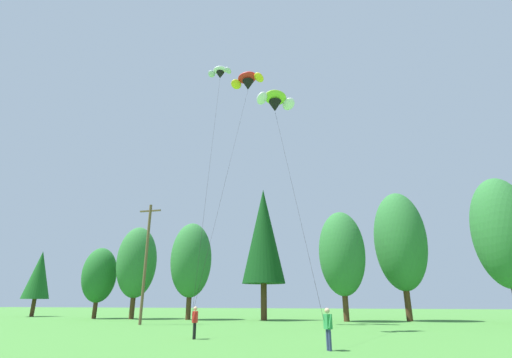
% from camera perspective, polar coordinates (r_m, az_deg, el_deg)
% --- Properties ---
extents(treeline_tree_a, '(3.54, 3.54, 8.83)m').
position_cam_1_polar(treeline_tree_a, '(61.73, -30.59, -12.66)').
color(treeline_tree_a, '#472D19').
rests_on(treeline_tree_a, ground_plane).
extents(treeline_tree_b, '(4.07, 4.07, 8.39)m').
position_cam_1_polar(treeline_tree_b, '(50.99, -23.10, -13.52)').
color(treeline_tree_b, '#472D19').
rests_on(treeline_tree_b, ground_plane).
extents(treeline_tree_c, '(4.72, 4.72, 10.81)m').
position_cam_1_polar(treeline_tree_c, '(48.42, -17.98, -12.14)').
color(treeline_tree_c, '#472D19').
rests_on(treeline_tree_c, ground_plane).
extents(treeline_tree_d, '(4.76, 4.76, 10.98)m').
position_cam_1_polar(treeline_tree_d, '(45.15, -10.02, -12.21)').
color(treeline_tree_d, '#472D19').
rests_on(treeline_tree_d, ground_plane).
extents(treeline_tree_e, '(4.88, 4.88, 14.89)m').
position_cam_1_polar(treeline_tree_e, '(43.47, 1.15, -8.67)').
color(treeline_tree_e, '#472D19').
rests_on(treeline_tree_e, ground_plane).
extents(treeline_tree_f, '(4.88, 4.88, 11.42)m').
position_cam_1_polar(treeline_tree_f, '(41.60, 13.15, -11.13)').
color(treeline_tree_f, '#472D19').
rests_on(treeline_tree_f, ground_plane).
extents(treeline_tree_g, '(5.53, 5.53, 13.81)m').
position_cam_1_polar(treeline_tree_g, '(44.40, 21.42, -8.90)').
color(treeline_tree_g, '#472D19').
rests_on(treeline_tree_g, ground_plane).
extents(treeline_tree_h, '(5.62, 5.62, 14.16)m').
position_cam_1_polar(treeline_tree_h, '(44.63, 33.90, -6.81)').
color(treeline_tree_h, '#472D19').
rests_on(treeline_tree_h, ground_plane).
extents(utility_pole, '(2.20, 0.26, 10.91)m').
position_cam_1_polar(utility_pole, '(36.53, -16.69, -11.77)').
color(utility_pole, brown).
rests_on(utility_pole, ground_plane).
extents(kite_flyer_near, '(0.30, 0.59, 1.69)m').
position_cam_1_polar(kite_flyer_near, '(22.05, -9.44, -20.72)').
color(kite_flyer_near, black).
rests_on(kite_flyer_near, ground_plane).
extents(kite_flyer_mid, '(0.46, 0.59, 1.69)m').
position_cam_1_polar(kite_flyer_mid, '(17.08, 11.09, -21.37)').
color(kite_flyer_mid, navy).
rests_on(kite_flyer_mid, ground_plane).
extents(parafoil_kite_high_red_yellow, '(4.12, 13.53, 24.09)m').
position_cam_1_polar(parafoil_kite_high_red_yellow, '(40.71, -1.31, 14.93)').
color(parafoil_kite_high_red_yellow, red).
extents(parafoil_kite_mid_lime_white, '(5.32, 10.30, 17.08)m').
position_cam_1_polar(parafoil_kite_mid_lime_white, '(30.49, 3.01, 11.93)').
color(parafoil_kite_mid_lime_white, '#93D633').
extents(parafoil_kite_far_white, '(4.62, 11.65, 24.41)m').
position_cam_1_polar(parafoil_kite_far_white, '(40.65, -5.61, 16.10)').
color(parafoil_kite_far_white, white).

